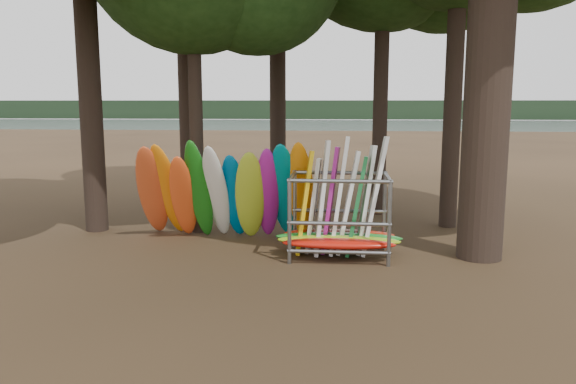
{
  "coord_description": "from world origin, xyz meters",
  "views": [
    {
      "loc": [
        1.85,
        -12.27,
        3.62
      ],
      "look_at": [
        0.59,
        1.5,
        1.4
      ],
      "focal_mm": 35.0,
      "sensor_mm": 36.0,
      "label": 1
    }
  ],
  "objects": [
    {
      "name": "ground",
      "position": [
        0.0,
        0.0,
        0.0
      ],
      "size": [
        120.0,
        120.0,
        0.0
      ],
      "primitive_type": "plane",
      "color": "#47331E",
      "rests_on": "ground"
    },
    {
      "name": "kayak_row",
      "position": [
        -1.12,
        2.02,
        1.26
      ],
      "size": [
        4.85,
        2.09,
        2.85
      ],
      "color": "#DC5023",
      "rests_on": "ground"
    },
    {
      "name": "lake",
      "position": [
        0.0,
        60.0,
        0.0
      ],
      "size": [
        160.0,
        160.0,
        0.0
      ],
      "primitive_type": "plane",
      "color": "gray",
      "rests_on": "ground"
    },
    {
      "name": "far_shore",
      "position": [
        0.0,
        110.0,
        2.0
      ],
      "size": [
        160.0,
        4.0,
        4.0
      ],
      "primitive_type": "cube",
      "color": "black",
      "rests_on": "ground"
    },
    {
      "name": "storage_rack",
      "position": [
        1.88,
        0.74,
        0.93
      ],
      "size": [
        3.04,
        1.5,
        2.87
      ],
      "color": "slate",
      "rests_on": "ground"
    }
  ]
}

